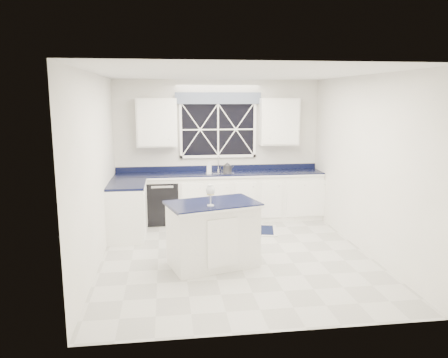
{
  "coord_description": "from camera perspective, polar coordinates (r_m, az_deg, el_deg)",
  "views": [
    {
      "loc": [
        -1.01,
        -6.25,
        2.38
      ],
      "look_at": [
        -0.13,
        0.4,
        1.11
      ],
      "focal_mm": 35.0,
      "sensor_mm": 36.0,
      "label": 1
    }
  ],
  "objects": [
    {
      "name": "window",
      "position": [
        8.53,
        -0.78,
        7.02
      ],
      "size": [
        1.65,
        0.09,
        1.26
      ],
      "color": "black",
      "rests_on": "ground"
    },
    {
      "name": "base_cabinets",
      "position": [
        8.29,
        -2.68,
        -2.76
      ],
      "size": [
        3.99,
        1.6,
        0.9
      ],
      "color": "white",
      "rests_on": "ground"
    },
    {
      "name": "faucet",
      "position": [
        8.55,
        -0.72,
        2.1
      ],
      "size": [
        0.05,
        0.2,
        0.3
      ],
      "color": "silver",
      "rests_on": "countertop"
    },
    {
      "name": "dishwasher",
      "position": [
        8.43,
        -8.0,
        -2.9
      ],
      "size": [
        0.6,
        0.58,
        0.82
      ],
      "primitive_type": "cube",
      "color": "black",
      "rests_on": "ground"
    },
    {
      "name": "rug",
      "position": [
        7.94,
        2.82,
        -6.66
      ],
      "size": [
        1.24,
        0.9,
        0.02
      ],
      "rotation": [
        0.0,
        0.0,
        -0.21
      ],
      "color": "#BBBBB6",
      "rests_on": "ground"
    },
    {
      "name": "wine_glass",
      "position": [
        5.88,
        -1.77,
        -1.61
      ],
      "size": [
        0.12,
        0.12,
        0.29
      ],
      "color": "silver",
      "rests_on": "island"
    },
    {
      "name": "soap_bottle",
      "position": [
        8.52,
        -1.94,
        1.61
      ],
      "size": [
        0.1,
        0.1,
        0.18
      ],
      "primitive_type": "imported",
      "rotation": [
        0.0,
        0.0,
        -0.24
      ],
      "color": "silver",
      "rests_on": "countertop"
    },
    {
      "name": "upper_cabinets",
      "position": [
        8.4,
        -0.68,
        7.44
      ],
      "size": [
        3.1,
        0.34,
        0.9
      ],
      "color": "white",
      "rests_on": "ground"
    },
    {
      "name": "island",
      "position": [
        6.23,
        -1.48,
        -7.17
      ],
      "size": [
        1.39,
        1.05,
        0.92
      ],
      "rotation": [
        0.0,
        0.0,
        0.28
      ],
      "color": "white",
      "rests_on": "ground"
    },
    {
      "name": "countertop",
      "position": [
        8.39,
        -0.55,
        0.69
      ],
      "size": [
        3.98,
        0.64,
        0.04
      ],
      "primitive_type": "cube",
      "color": "black",
      "rests_on": "base_cabinets"
    },
    {
      "name": "back_wall",
      "position": [
        8.62,
        -0.8,
        3.85
      ],
      "size": [
        4.0,
        0.1,
        2.7
      ],
      "primitive_type": "cube",
      "color": "white",
      "rests_on": "ground"
    },
    {
      "name": "ground",
      "position": [
        6.76,
        1.52,
        -9.89
      ],
      "size": [
        4.5,
        4.5,
        0.0
      ],
      "primitive_type": "plane",
      "color": "#B8B7B3",
      "rests_on": "ground"
    },
    {
      "name": "kettle",
      "position": [
        8.44,
        0.41,
        1.5
      ],
      "size": [
        0.27,
        0.19,
        0.19
      ],
      "rotation": [
        0.0,
        0.0,
        -0.2
      ],
      "color": "#2E2E31",
      "rests_on": "countertop"
    }
  ]
}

